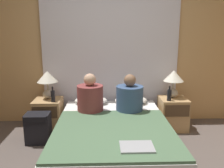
# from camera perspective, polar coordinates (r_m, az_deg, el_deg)

# --- Properties ---
(wall_back) EXTENTS (4.82, 0.06, 2.50)m
(wall_back) POSITION_cam_1_polar(r_m,az_deg,el_deg) (4.02, -0.40, 8.39)
(wall_back) COLOR tan
(wall_back) RESTS_ON ground_plane
(curtain_panel) EXTENTS (2.45, 0.02, 2.13)m
(curtain_panel) POSITION_cam_1_polar(r_m,az_deg,el_deg) (3.98, -0.37, 5.58)
(curtain_panel) COLOR silver
(curtain_panel) RESTS_ON ground_plane
(bed) EXTENTS (1.48, 2.04, 0.39)m
(bed) POSITION_cam_1_polar(r_m,az_deg,el_deg) (3.18, 0.19, -12.65)
(bed) COLOR brown
(bed) RESTS_ON ground_plane
(nightstand_left) EXTENTS (0.42, 0.45, 0.50)m
(nightstand_left) POSITION_cam_1_polar(r_m,az_deg,el_deg) (3.91, -15.03, -7.16)
(nightstand_left) COLOR tan
(nightstand_left) RESTS_ON ground_plane
(nightstand_right) EXTENTS (0.42, 0.45, 0.50)m
(nightstand_right) POSITION_cam_1_polar(r_m,az_deg,el_deg) (3.96, 14.41, -6.85)
(nightstand_right) COLOR tan
(nightstand_right) RESTS_ON ground_plane
(lamp_left) EXTENTS (0.32, 0.32, 0.44)m
(lamp_left) POSITION_cam_1_polar(r_m,az_deg,el_deg) (3.83, -15.27, 0.92)
(lamp_left) COLOR #B2A899
(lamp_left) RESTS_ON nightstand_left
(lamp_right) EXTENTS (0.32, 0.32, 0.44)m
(lamp_right) POSITION_cam_1_polar(r_m,az_deg,el_deg) (3.88, 14.58, 1.12)
(lamp_right) COLOR #B2A899
(lamp_right) RESTS_ON nightstand_right
(pillow_left) EXTENTS (0.52, 0.31, 0.12)m
(pillow_left) POSITION_cam_1_polar(r_m,az_deg,el_deg) (3.86, -5.10, -3.99)
(pillow_left) COLOR silver
(pillow_left) RESTS_ON bed
(pillow_right) EXTENTS (0.52, 0.31, 0.12)m
(pillow_right) POSITION_cam_1_polar(r_m,az_deg,el_deg) (3.88, 4.57, -3.90)
(pillow_right) COLOR silver
(pillow_right) RESTS_ON bed
(blanket_on_bed) EXTENTS (1.42, 1.39, 0.03)m
(blanket_on_bed) POSITION_cam_1_polar(r_m,az_deg,el_deg) (2.83, 0.41, -11.33)
(blanket_on_bed) COLOR #4C6B4C
(blanket_on_bed) RESTS_ON bed
(person_left_in_bed) EXTENTS (0.38, 0.38, 0.57)m
(person_left_in_bed) POSITION_cam_1_polar(r_m,az_deg,el_deg) (3.46, -5.27, -3.19)
(person_left_in_bed) COLOR brown
(person_left_in_bed) RESTS_ON bed
(person_right_in_bed) EXTENTS (0.39, 0.39, 0.56)m
(person_right_in_bed) POSITION_cam_1_polar(r_m,az_deg,el_deg) (3.47, 4.25, -3.24)
(person_right_in_bed) COLOR #38517A
(person_right_in_bed) RESTS_ON bed
(beer_bottle_on_left_stand) EXTENTS (0.06, 0.06, 0.23)m
(beer_bottle_on_left_stand) POSITION_cam_1_polar(r_m,az_deg,el_deg) (3.67, -14.04, -2.79)
(beer_bottle_on_left_stand) COLOR black
(beer_bottle_on_left_stand) RESTS_ON nightstand_left
(beer_bottle_on_right_stand) EXTENTS (0.07, 0.07, 0.23)m
(beer_bottle_on_right_stand) POSITION_cam_1_polar(r_m,az_deg,el_deg) (3.73, 13.61, -2.56)
(beer_bottle_on_right_stand) COLOR black
(beer_bottle_on_right_stand) RESTS_ON nightstand_right
(laptop_on_bed) EXTENTS (0.34, 0.25, 0.02)m
(laptop_on_bed) POSITION_cam_1_polar(r_m,az_deg,el_deg) (2.45, 5.98, -14.79)
(laptop_on_bed) COLOR #9EA0A5
(laptop_on_bed) RESTS_ON blanket_on_bed
(backpack_on_floor) EXTENTS (0.33, 0.27, 0.43)m
(backpack_on_floor) POSITION_cam_1_polar(r_m,az_deg,el_deg) (3.53, -17.36, -9.71)
(backpack_on_floor) COLOR black
(backpack_on_floor) RESTS_ON ground_plane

